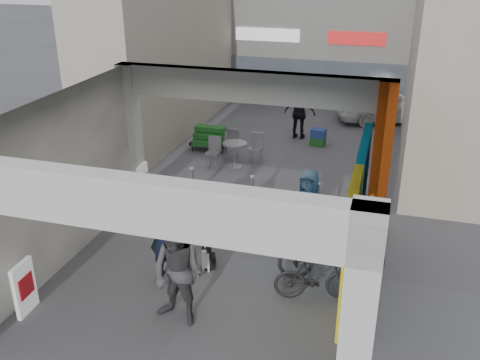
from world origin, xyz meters
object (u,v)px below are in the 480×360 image
(border_collie, at_px, (208,257))
(man_with_dog, at_px, (167,233))
(bicycle_front, at_px, (332,253))
(man_crates, at_px, (300,113))
(bicycle_rear, at_px, (316,277))
(white_van, at_px, (389,104))
(cafe_set, at_px, (234,153))
(man_elderly, at_px, (308,207))
(produce_stand, at_px, (209,141))
(man_back_turned, at_px, (178,273))

(border_collie, relative_size, man_with_dog, 0.33)
(man_with_dog, distance_m, bicycle_front, 3.22)
(man_crates, relative_size, bicycle_rear, 1.15)
(man_with_dog, bearing_deg, white_van, -115.63)
(cafe_set, height_order, white_van, white_van)
(bicycle_rear, bearing_deg, bicycle_front, -28.66)
(man_crates, xyz_separation_m, bicycle_rear, (1.97, -8.88, -0.43))
(cafe_set, height_order, bicycle_rear, bicycle_rear)
(man_crates, bearing_deg, man_elderly, 104.85)
(produce_stand, relative_size, man_with_dog, 0.59)
(border_collie, height_order, bicycle_rear, bicycle_rear)
(man_with_dog, relative_size, man_elderly, 1.12)
(man_elderly, bearing_deg, man_with_dog, -130.49)
(produce_stand, relative_size, white_van, 0.30)
(produce_stand, xyz_separation_m, man_back_turned, (2.36, -8.21, 0.67))
(produce_stand, distance_m, man_crates, 3.27)
(cafe_set, bearing_deg, bicycle_front, -55.74)
(cafe_set, height_order, man_crates, man_crates)
(border_collie, distance_m, bicycle_front, 2.47)
(man_back_turned, distance_m, bicycle_front, 3.15)
(bicycle_front, distance_m, bicycle_rear, 0.79)
(border_collie, relative_size, man_back_turned, 0.33)
(produce_stand, height_order, white_van, white_van)
(cafe_set, bearing_deg, produce_stand, 142.47)
(man_elderly, xyz_separation_m, man_crates, (-1.46, 6.90, 0.03))
(produce_stand, xyz_separation_m, white_van, (5.36, 4.82, 0.35))
(man_elderly, relative_size, bicycle_rear, 1.12)
(man_crates, bearing_deg, border_collie, 91.08)
(man_back_turned, bearing_deg, cafe_set, 112.69)
(man_back_turned, relative_size, man_crates, 1.09)
(border_collie, height_order, man_elderly, man_elderly)
(produce_stand, relative_size, bicycle_rear, 0.75)
(man_elderly, relative_size, white_van, 0.46)
(produce_stand, xyz_separation_m, man_crates, (2.54, 1.98, 0.59))
(produce_stand, height_order, border_collie, produce_stand)
(man_elderly, bearing_deg, bicycle_rear, -67.18)
(cafe_set, relative_size, man_elderly, 0.86)
(man_elderly, distance_m, man_crates, 7.05)
(man_crates, height_order, bicycle_rear, man_crates)
(cafe_set, distance_m, man_elderly, 5.06)
(produce_stand, height_order, man_back_turned, man_back_turned)
(man_with_dog, relative_size, man_crates, 1.09)
(produce_stand, distance_m, man_with_dog, 7.23)
(border_collie, bearing_deg, cafe_set, 83.93)
(produce_stand, bearing_deg, cafe_set, -51.49)
(border_collie, distance_m, bicycle_rear, 2.29)
(man_with_dog, xyz_separation_m, man_crates, (0.91, 8.98, -0.08))
(produce_stand, height_order, man_elderly, man_elderly)
(man_with_dog, height_order, bicycle_rear, man_with_dog)
(cafe_set, distance_m, man_back_turned, 7.52)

